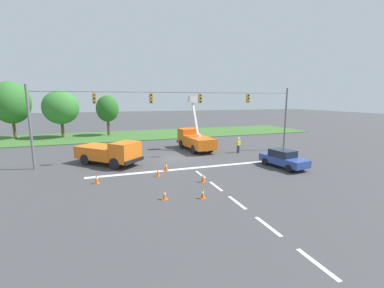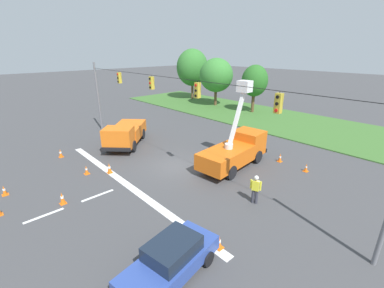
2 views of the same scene
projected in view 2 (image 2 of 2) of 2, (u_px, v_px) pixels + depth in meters
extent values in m
plane|color=#424244|center=(176.00, 166.00, 19.69)|extent=(200.00, 200.00, 0.00)
cube|color=#3D6B2D|center=(291.00, 123.00, 31.12)|extent=(56.00, 12.00, 0.10)
cube|color=silver|center=(127.00, 184.00, 17.01)|extent=(17.60, 0.50, 0.01)
cube|color=silver|center=(98.00, 195.00, 15.74)|extent=(0.20, 2.00, 0.01)
cube|color=silver|center=(44.00, 216.00, 13.83)|extent=(0.20, 2.00, 0.01)
cylinder|color=slate|center=(98.00, 97.00, 27.39)|extent=(0.20, 0.20, 7.20)
cylinder|color=black|center=(174.00, 78.00, 17.39)|extent=(26.00, 0.03, 0.03)
cylinder|color=black|center=(119.00, 72.00, 22.78)|extent=(0.02, 0.02, 0.10)
cube|color=gold|center=(119.00, 78.00, 22.96)|extent=(0.32, 0.28, 0.96)
cylinder|color=red|center=(117.00, 74.00, 22.75)|extent=(0.16, 0.05, 0.16)
cylinder|color=black|center=(118.00, 78.00, 22.86)|extent=(0.16, 0.05, 0.16)
cylinder|color=black|center=(118.00, 82.00, 22.97)|extent=(0.16, 0.05, 0.16)
cylinder|color=black|center=(151.00, 76.00, 19.28)|extent=(0.02, 0.02, 0.10)
cube|color=gold|center=(152.00, 83.00, 19.46)|extent=(0.32, 0.28, 0.96)
cylinder|color=black|center=(150.00, 79.00, 19.25)|extent=(0.16, 0.05, 0.16)
cylinder|color=red|center=(150.00, 83.00, 19.36)|extent=(0.16, 0.05, 0.16)
cylinder|color=black|center=(150.00, 87.00, 19.47)|extent=(0.16, 0.05, 0.16)
cylinder|color=black|center=(198.00, 82.00, 15.82)|extent=(0.02, 0.02, 0.10)
cube|color=gold|center=(197.00, 90.00, 16.00)|extent=(0.32, 0.28, 0.96)
cylinder|color=red|center=(196.00, 85.00, 15.79)|extent=(0.16, 0.05, 0.16)
cylinder|color=black|center=(196.00, 91.00, 15.90)|extent=(0.16, 0.05, 0.16)
cylinder|color=black|center=(196.00, 96.00, 16.01)|extent=(0.16, 0.05, 0.16)
cylinder|color=black|center=(280.00, 92.00, 11.99)|extent=(0.02, 0.02, 0.10)
cube|color=gold|center=(278.00, 103.00, 12.17)|extent=(0.32, 0.28, 0.96)
cylinder|color=black|center=(278.00, 97.00, 11.96)|extent=(0.16, 0.05, 0.16)
cylinder|color=black|center=(277.00, 104.00, 12.07)|extent=(0.16, 0.05, 0.16)
cylinder|color=red|center=(276.00, 110.00, 12.18)|extent=(0.16, 0.05, 0.16)
cylinder|color=brown|center=(192.00, 90.00, 45.50)|extent=(0.40, 0.40, 3.21)
ellipsoid|color=#33752D|center=(192.00, 68.00, 44.17)|extent=(5.24, 5.54, 6.19)
cylinder|color=brown|center=(215.00, 98.00, 40.25)|extent=(0.42, 0.42, 2.48)
ellipsoid|color=#387F33|center=(216.00, 75.00, 39.05)|extent=(5.21, 4.92, 5.05)
cylinder|color=brown|center=(253.00, 102.00, 35.75)|extent=(0.43, 0.43, 2.90)
ellipsoid|color=#286623|center=(255.00, 81.00, 34.73)|extent=(3.52, 3.56, 4.22)
cube|color=orange|center=(226.00, 157.00, 18.58)|extent=(2.66, 4.56, 1.17)
cube|color=orange|center=(249.00, 142.00, 20.63)|extent=(2.35, 2.06, 1.85)
cube|color=#1E2838|center=(253.00, 136.00, 20.98)|extent=(1.94, 0.27, 0.83)
cube|color=black|center=(254.00, 147.00, 21.61)|extent=(2.29, 0.36, 0.30)
cylinder|color=black|center=(235.00, 150.00, 21.44)|extent=(0.37, 1.02, 1.00)
cylinder|color=black|center=(258.00, 157.00, 20.12)|extent=(0.37, 1.02, 1.00)
cylinder|color=black|center=(208.00, 164.00, 18.90)|extent=(0.37, 1.02, 1.00)
cylinder|color=black|center=(231.00, 172.00, 17.58)|extent=(0.37, 1.02, 1.00)
cylinder|color=silver|center=(229.00, 146.00, 18.53)|extent=(0.60, 0.60, 0.36)
cube|color=white|center=(236.00, 119.00, 18.45)|extent=(0.40, 1.85, 4.11)
cube|color=white|center=(245.00, 86.00, 18.22)|extent=(0.97, 0.88, 0.80)
cube|color=orange|center=(129.00, 130.00, 24.75)|extent=(4.72, 4.74, 1.14)
cube|color=orange|center=(119.00, 138.00, 21.83)|extent=(2.96, 2.96, 1.71)
cube|color=#1E2838|center=(116.00, 137.00, 21.14)|extent=(1.57, 1.55, 0.77)
cube|color=black|center=(116.00, 150.00, 21.16)|extent=(1.88, 1.85, 0.30)
cylinder|color=black|center=(133.00, 146.00, 22.30)|extent=(0.90, 0.91, 1.00)
cylinder|color=black|center=(108.00, 146.00, 22.40)|extent=(0.90, 0.91, 1.00)
cylinder|color=black|center=(143.00, 134.00, 25.60)|extent=(0.90, 0.91, 1.00)
cylinder|color=black|center=(120.00, 133.00, 25.70)|extent=(0.90, 0.91, 1.00)
cube|color=#2D4799|center=(170.00, 263.00, 9.96)|extent=(2.44, 4.53, 0.64)
cube|color=#192333|center=(173.00, 248.00, 9.86)|extent=(1.81, 2.28, 0.60)
cylinder|color=black|center=(130.00, 280.00, 9.58)|extent=(0.30, 0.66, 0.64)
cylinder|color=black|center=(208.00, 259.00, 10.56)|extent=(0.30, 0.66, 0.64)
cylinder|color=black|center=(176.00, 241.00, 11.56)|extent=(0.30, 0.66, 0.64)
cylinder|color=#383842|center=(256.00, 197.00, 14.80)|extent=(0.18, 0.18, 0.85)
cylinder|color=#383842|center=(253.00, 196.00, 14.89)|extent=(0.18, 0.18, 0.85)
cube|color=yellow|center=(256.00, 185.00, 14.59)|extent=(0.46, 0.36, 0.60)
cube|color=silver|center=(256.00, 185.00, 14.59)|extent=(0.42, 0.22, 0.62)
cylinder|color=yellow|center=(261.00, 186.00, 14.46)|extent=(0.11, 0.11, 0.55)
cylinder|color=yellow|center=(251.00, 184.00, 14.70)|extent=(0.11, 0.11, 0.55)
sphere|color=tan|center=(256.00, 179.00, 14.44)|extent=(0.22, 0.22, 0.22)
sphere|color=white|center=(256.00, 178.00, 14.42)|extent=(0.26, 0.26, 0.26)
cube|color=orange|center=(63.00, 203.00, 14.91)|extent=(0.36, 0.36, 0.03)
cone|color=orange|center=(62.00, 198.00, 14.77)|extent=(0.29, 0.29, 0.72)
cylinder|color=white|center=(62.00, 197.00, 14.76)|extent=(0.18, 0.18, 0.13)
cube|color=orange|center=(280.00, 161.00, 20.46)|extent=(0.36, 0.36, 0.03)
cone|color=orange|center=(280.00, 157.00, 20.34)|extent=(0.27, 0.27, 0.68)
cylinder|color=white|center=(280.00, 157.00, 20.33)|extent=(0.17, 0.17, 0.12)
cube|color=orange|center=(87.00, 174.00, 18.44)|extent=(0.36, 0.36, 0.03)
cone|color=orange|center=(86.00, 170.00, 18.32)|extent=(0.26, 0.26, 0.64)
cylinder|color=white|center=(86.00, 169.00, 18.31)|extent=(0.16, 0.16, 0.12)
cube|color=orange|center=(305.00, 171.00, 18.84)|extent=(0.36, 0.36, 0.03)
cone|color=orange|center=(306.00, 167.00, 18.73)|extent=(0.24, 0.24, 0.59)
cylinder|color=white|center=(306.00, 167.00, 18.72)|extent=(0.15, 0.15, 0.11)
cube|color=orange|center=(61.00, 157.00, 21.32)|extent=(0.36, 0.36, 0.03)
cone|color=orange|center=(60.00, 153.00, 21.19)|extent=(0.28, 0.28, 0.70)
cylinder|color=white|center=(60.00, 152.00, 21.18)|extent=(0.17, 0.17, 0.13)
cube|color=orange|center=(5.00, 195.00, 15.79)|extent=(0.36, 0.36, 0.03)
cone|color=orange|center=(4.00, 190.00, 15.68)|extent=(0.25, 0.25, 0.62)
cylinder|color=white|center=(4.00, 190.00, 15.66)|extent=(0.15, 0.15, 0.11)
cube|color=orange|center=(219.00, 247.00, 11.59)|extent=(0.36, 0.36, 0.03)
cone|color=orange|center=(219.00, 242.00, 11.48)|extent=(0.25, 0.25, 0.62)
cylinder|color=white|center=(219.00, 241.00, 11.47)|extent=(0.15, 0.15, 0.11)
cube|color=orange|center=(110.00, 173.00, 18.61)|extent=(0.36, 0.36, 0.03)
cone|color=orange|center=(109.00, 168.00, 18.47)|extent=(0.30, 0.30, 0.75)
cylinder|color=white|center=(109.00, 167.00, 18.46)|extent=(0.19, 0.19, 0.14)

